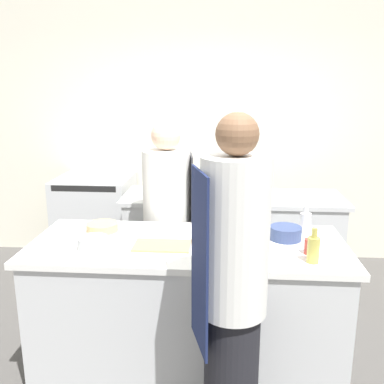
{
  "coord_description": "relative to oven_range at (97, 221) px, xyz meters",
  "views": [
    {
      "loc": [
        0.22,
        -2.59,
        1.92
      ],
      "look_at": [
        0.0,
        0.35,
        1.18
      ],
      "focal_mm": 40.0,
      "sensor_mm": 36.0,
      "label": 1
    }
  ],
  "objects": [
    {
      "name": "ground_plane",
      "position": [
        1.14,
        -1.71,
        -0.49
      ],
      "size": [
        16.0,
        16.0,
        0.0
      ],
      "primitive_type": "plane",
      "color": "#4C4947"
    },
    {
      "name": "wall_back",
      "position": [
        1.14,
        0.42,
        0.91
      ],
      "size": [
        8.0,
        0.06,
        2.8
      ],
      "color": "silver",
      "rests_on": "ground_plane"
    },
    {
      "name": "prep_counter",
      "position": [
        1.14,
        -1.71,
        -0.02
      ],
      "size": [
        2.03,
        0.83,
        0.93
      ],
      "color": "silver",
      "rests_on": "ground_plane"
    },
    {
      "name": "pass_counter",
      "position": [
        1.45,
        -0.49,
        -0.02
      ],
      "size": [
        2.01,
        0.65,
        0.93
      ],
      "color": "silver",
      "rests_on": "ground_plane"
    },
    {
      "name": "oven_range",
      "position": [
        0.0,
        0.0,
        0.0
      ],
      "size": [
        0.76,
        0.73,
        0.97
      ],
      "color": "silver",
      "rests_on": "ground_plane"
    },
    {
      "name": "chef_at_prep_near",
      "position": [
        1.42,
        -2.38,
        0.43
      ],
      "size": [
        0.38,
        0.37,
        1.8
      ],
      "rotation": [
        0.0,
        0.0,
        1.85
      ],
      "color": "black",
      "rests_on": "ground_plane"
    },
    {
      "name": "chef_at_stove",
      "position": [
        0.91,
        -1.03,
        0.33
      ],
      "size": [
        0.41,
        0.39,
        1.65
      ],
      "rotation": [
        0.0,
        0.0,
        -1.45
      ],
      "color": "black",
      "rests_on": "ground_plane"
    },
    {
      "name": "bottle_olive_oil",
      "position": [
        1.93,
        -1.44,
        0.51
      ],
      "size": [
        0.08,
        0.08,
        0.19
      ],
      "color": "silver",
      "rests_on": "prep_counter"
    },
    {
      "name": "bottle_vinegar",
      "position": [
        1.88,
        -1.97,
        0.52
      ],
      "size": [
        0.07,
        0.07,
        0.21
      ],
      "color": "#B2A84C",
      "rests_on": "prep_counter"
    },
    {
      "name": "bottle_wine",
      "position": [
        1.31,
        -1.64,
        0.56
      ],
      "size": [
        0.08,
        0.08,
        0.29
      ],
      "color": "#19471E",
      "rests_on": "prep_counter"
    },
    {
      "name": "bowl_mixing_large",
      "position": [
        0.56,
        -1.87,
        0.48
      ],
      "size": [
        0.19,
        0.19,
        0.08
      ],
      "color": "#B7BABC",
      "rests_on": "prep_counter"
    },
    {
      "name": "bowl_prep_small",
      "position": [
        1.77,
        -1.6,
        0.48
      ],
      "size": [
        0.21,
        0.21,
        0.09
      ],
      "color": "navy",
      "rests_on": "prep_counter"
    },
    {
      "name": "bowl_ceramic_blue",
      "position": [
        0.52,
        -1.53,
        0.47
      ],
      "size": [
        0.22,
        0.22,
        0.06
      ],
      "color": "tan",
      "rests_on": "prep_counter"
    },
    {
      "name": "cup",
      "position": [
        1.89,
        -1.84,
        0.49
      ],
      "size": [
        0.07,
        0.07,
        0.09
      ],
      "color": "#B2382D",
      "rests_on": "prep_counter"
    },
    {
      "name": "cutting_board",
      "position": [
        0.98,
        -1.79,
        0.45
      ],
      "size": [
        0.36,
        0.22,
        0.01
      ],
      "color": "tan",
      "rests_on": "prep_counter"
    }
  ]
}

